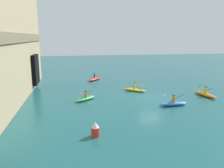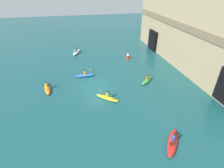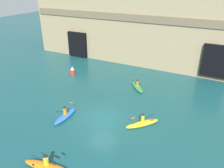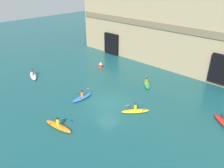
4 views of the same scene
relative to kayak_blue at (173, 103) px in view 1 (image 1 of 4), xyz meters
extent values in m
plane|color=#195156|center=(3.10, 1.28, -0.24)|extent=(120.00, 120.00, 0.00)
cube|color=brown|center=(0.66, 15.04, 6.48)|extent=(34.03, 0.24, 0.95)
cube|color=black|center=(10.98, 14.94, 2.27)|extent=(3.21, 0.70, 3.95)
ellipsoid|color=blue|center=(0.00, 0.00, -0.05)|extent=(0.78, 2.91, 0.38)
cylinder|color=orange|center=(0.00, 0.00, 0.39)|extent=(0.33, 0.33, 0.50)
sphere|color=#9E704C|center=(0.00, 0.00, 0.75)|extent=(0.23, 0.23, 0.23)
cylinder|color=#232328|center=(0.00, 0.00, 0.85)|extent=(0.28, 0.28, 0.06)
cylinder|color=black|center=(0.00, 0.00, 0.42)|extent=(0.24, 2.03, 1.06)
ellipsoid|color=yellow|center=(0.09, 0.90, 0.87)|extent=(0.22, 0.43, 0.24)
ellipsoid|color=yellow|center=(-0.09, -0.90, -0.04)|extent=(0.22, 0.43, 0.24)
ellipsoid|color=red|center=(14.63, 6.49, -0.02)|extent=(3.24, 2.67, 0.44)
cylinder|color=#2D47B7|center=(14.63, 6.49, 0.47)|extent=(0.28, 0.28, 0.55)
sphere|color=tan|center=(14.63, 6.49, 0.85)|extent=(0.21, 0.21, 0.21)
cylinder|color=#232328|center=(14.63, 6.49, 0.94)|extent=(0.26, 0.26, 0.06)
cylinder|color=black|center=(14.63, 6.49, 0.50)|extent=(1.45, 1.39, 0.43)
ellipsoid|color=black|center=(15.25, 5.89, 0.67)|extent=(0.44, 0.44, 0.14)
ellipsoid|color=black|center=(14.00, 7.08, 0.33)|extent=(0.44, 0.44, 0.14)
ellipsoid|color=orange|center=(2.71, -5.30, -0.03)|extent=(3.44, 1.25, 0.41)
cylinder|color=gold|center=(2.71, -5.30, 0.43)|extent=(0.34, 0.34, 0.51)
sphere|color=beige|center=(2.71, -5.30, 0.80)|extent=(0.24, 0.24, 0.24)
cylinder|color=#232328|center=(2.71, -5.30, 0.90)|extent=(0.30, 0.30, 0.06)
cylinder|color=black|center=(2.71, -5.30, 0.45)|extent=(1.65, 0.76, 0.97)
ellipsoid|color=black|center=(3.42, -4.98, 0.87)|extent=(0.45, 0.33, 0.25)
ellipsoid|color=black|center=(1.99, -5.62, 0.04)|extent=(0.45, 0.33, 0.25)
ellipsoid|color=green|center=(3.55, 8.57, -0.07)|extent=(2.45, 2.61, 0.35)
cylinder|color=orange|center=(3.55, 8.57, 0.34)|extent=(0.28, 0.28, 0.47)
sphere|color=#9E704C|center=(3.55, 8.57, 0.69)|extent=(0.21, 0.21, 0.21)
cylinder|color=#232328|center=(3.55, 8.57, 0.77)|extent=(0.26, 0.26, 0.06)
cylinder|color=black|center=(3.55, 8.57, 0.37)|extent=(1.51, 1.44, 0.71)
ellipsoid|color=#D84C19|center=(4.21, 7.94, 0.07)|extent=(0.44, 0.43, 0.19)
ellipsoid|color=#D84C19|center=(2.90, 9.19, 0.67)|extent=(0.44, 0.43, 0.19)
ellipsoid|color=yellow|center=(6.56, 2.15, -0.08)|extent=(2.54, 2.78, 0.32)
cylinder|color=gold|center=(6.56, 2.15, 0.36)|extent=(0.31, 0.31, 0.55)
sphere|color=beige|center=(6.56, 2.15, 0.74)|extent=(0.21, 0.21, 0.21)
cylinder|color=#232328|center=(6.56, 2.15, 0.83)|extent=(0.27, 0.27, 0.06)
cylinder|color=black|center=(6.56, 2.15, 0.39)|extent=(1.50, 1.46, 0.67)
ellipsoid|color=#D84C19|center=(7.21, 2.78, 0.10)|extent=(0.44, 0.43, 0.18)
ellipsoid|color=#D84C19|center=(5.90, 1.51, 0.67)|extent=(0.44, 0.43, 0.18)
cylinder|color=red|center=(-5.53, 8.47, 0.09)|extent=(0.59, 0.59, 0.65)
cone|color=white|center=(-5.53, 8.47, 0.61)|extent=(0.50, 0.50, 0.40)
camera|label=1|loc=(-19.66, 9.85, 6.56)|focal=35.00mm
camera|label=2|loc=(23.96, -1.07, 12.34)|focal=28.00mm
camera|label=3|loc=(11.37, -12.68, 11.02)|focal=35.00mm
camera|label=4|loc=(18.60, -14.35, 13.40)|focal=35.00mm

